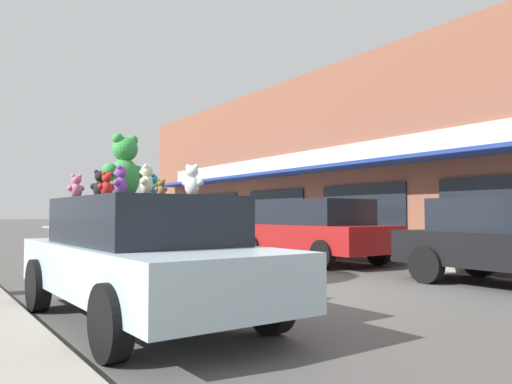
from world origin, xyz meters
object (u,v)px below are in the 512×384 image
object	(u,v)px
teddy_bear_yellow	(156,190)
teddy_bear_purple	(121,181)
teddy_bear_giant	(125,167)
teddy_bear_teal	(153,187)
plush_art_car	(142,255)
teddy_bear_red	(107,185)
teddy_bear_white	(192,181)
teddy_bear_brown	(161,188)
teddy_bear_black	(100,185)
parked_car_far_right	(205,227)
teddy_bear_cream	(147,180)
parked_car_far_center	(312,229)
teddy_bear_pink	(76,187)

from	to	relation	value
teddy_bear_yellow	teddy_bear_purple	bearing A→B (deg)	51.72
teddy_bear_giant	teddy_bear_teal	bearing A→B (deg)	-170.41
plush_art_car	teddy_bear_red	xyz separation A→B (m)	(-0.40, 0.17, 0.86)
teddy_bear_white	teddy_bear_brown	world-z (taller)	teddy_bear_white
teddy_bear_black	teddy_bear_brown	bearing A→B (deg)	151.03
teddy_bear_teal	parked_car_far_right	world-z (taller)	teddy_bear_teal
plush_art_car	teddy_bear_brown	size ratio (longest dim) A/B	21.39
teddy_bear_giant	teddy_bear_purple	distance (m)	1.01
teddy_bear_cream	teddy_bear_red	size ratio (longest dim) A/B	1.01
plush_art_car	teddy_bear_cream	distance (m)	1.32
teddy_bear_teal	parked_car_far_center	distance (m)	7.29
teddy_bear_purple	teddy_bear_yellow	world-z (taller)	teddy_bear_purple
teddy_bear_cream	teddy_bear_brown	world-z (taller)	teddy_bear_cream
teddy_bear_cream	teddy_bear_brown	size ratio (longest dim) A/B	1.46
plush_art_car	parked_car_far_right	distance (m)	12.37
teddy_bear_giant	teddy_bear_teal	world-z (taller)	teddy_bear_giant
plush_art_car	teddy_bear_yellow	size ratio (longest dim) A/B	15.41
parked_car_far_center	teddy_bear_cream	bearing A→B (deg)	-141.92
teddy_bear_pink	teddy_bear_white	bearing A→B (deg)	105.51
teddy_bear_giant	teddy_bear_cream	bearing A→B (deg)	63.02
teddy_bear_giant	teddy_bear_purple	xyz separation A→B (m)	(-0.37, -0.92, -0.24)
teddy_bear_pink	teddy_bear_teal	size ratio (longest dim) A/B	0.89
plush_art_car	teddy_bear_white	xyz separation A→B (m)	(0.26, -0.81, 0.88)
teddy_bear_purple	parked_car_far_right	world-z (taller)	teddy_bear_purple
teddy_bear_white	teddy_bear_teal	xyz separation A→B (m)	(0.12, 1.44, -0.00)
teddy_bear_black	parked_car_far_center	distance (m)	7.91
teddy_bear_giant	teddy_bear_cream	world-z (taller)	teddy_bear_giant
teddy_bear_pink	parked_car_far_right	world-z (taller)	teddy_bear_pink
teddy_bear_red	parked_car_far_right	size ratio (longest dim) A/B	0.08
plush_art_car	teddy_bear_pink	world-z (taller)	teddy_bear_pink
teddy_bear_white	teddy_bear_purple	xyz separation A→B (m)	(-0.73, 0.28, -0.01)
teddy_bear_white	teddy_bear_purple	size ratio (longest dim) A/B	1.09
teddy_bear_white	teddy_bear_pink	xyz separation A→B (m)	(-0.84, 1.66, -0.02)
teddy_bear_giant	teddy_bear_black	bearing A→B (deg)	-62.48
teddy_bear_brown	teddy_bear_yellow	xyz separation A→B (m)	(0.43, 1.19, 0.04)
parked_car_far_right	teddy_bear_brown	bearing A→B (deg)	-120.81
teddy_bear_brown	teddy_bear_yellow	bearing A→B (deg)	-104.80
teddy_bear_yellow	teddy_bear_pink	bearing A→B (deg)	-2.23
teddy_bear_pink	teddy_bear_teal	xyz separation A→B (m)	(0.97, -0.22, 0.02)
teddy_bear_white	teddy_bear_red	distance (m)	1.18
teddy_bear_purple	teddy_bear_giant	bearing A→B (deg)	-159.98
plush_art_car	teddy_bear_teal	size ratio (longest dim) A/B	12.81
teddy_bear_yellow	parked_car_far_center	bearing A→B (deg)	-151.80
plush_art_car	teddy_bear_purple	distance (m)	1.11
teddy_bear_teal	parked_car_far_right	xyz separation A→B (m)	(6.16, 9.85, -0.84)
teddy_bear_pink	parked_car_far_right	xyz separation A→B (m)	(7.13, 9.63, -0.82)
plush_art_car	teddy_bear_cream	size ratio (longest dim) A/B	14.67
teddy_bear_purple	teddy_bear_brown	size ratio (longest dim) A/B	1.54
teddy_bear_cream	teddy_bear_white	xyz separation A→B (m)	(0.60, 0.14, 0.02)
teddy_bear_giant	parked_car_far_center	xyz separation A→B (m)	(6.65, 4.05, -1.01)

